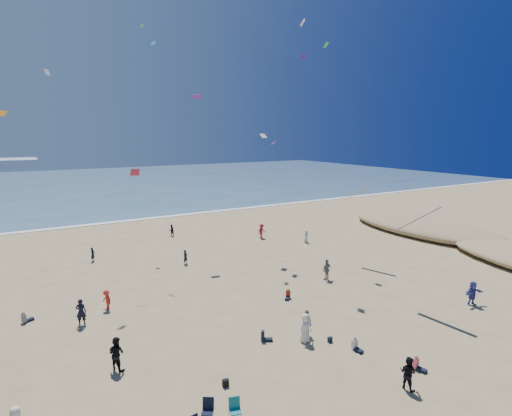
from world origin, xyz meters
TOP-DOWN VIEW (x-y plane):
  - ground at (0.00, 0.00)m, footprint 220.00×220.00m
  - ocean at (0.00, 95.00)m, footprint 220.00×100.00m
  - surf_line at (0.00, 45.00)m, footprint 220.00×1.20m
  - standing_flyers at (4.26, 10.63)m, footprint 31.16×37.04m
  - seated_group at (1.00, 5.62)m, footprint 19.41×18.27m
  - black_backpack at (-3.53, 1.77)m, footprint 0.30×0.22m
  - navy_bag at (4.08, 2.43)m, footprint 0.28×0.18m
  - kites_aloft at (9.23, 11.88)m, footprint 41.77×42.41m

SIDE VIEW (x-z plane):
  - ground at x=0.00m, z-range 0.00..0.00m
  - ocean at x=0.00m, z-range 0.00..0.06m
  - surf_line at x=0.00m, z-range 0.00..0.08m
  - navy_bag at x=4.08m, z-range 0.00..0.34m
  - black_backpack at x=-3.53m, z-range 0.00..0.38m
  - seated_group at x=1.00m, z-range 0.00..0.84m
  - standing_flyers at x=4.26m, z-range -0.08..1.83m
  - kites_aloft at x=9.23m, z-range 0.37..27.26m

